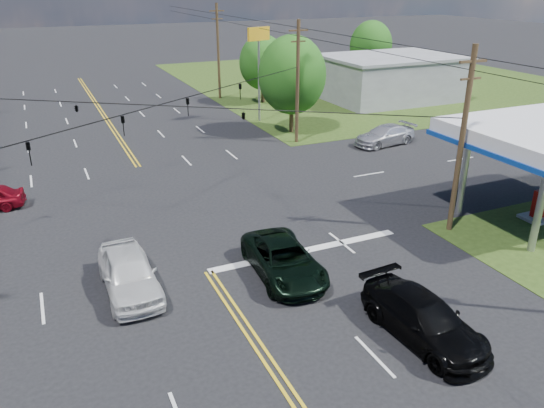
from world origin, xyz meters
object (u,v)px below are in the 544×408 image
pole_se (462,140)px  pole_ne (298,81)px  tree_far_r (371,45)px  suv_black (424,319)px  tree_right_b (263,62)px  pickup_dkgreen (284,260)px  pole_right_far (218,51)px  retail_ne (390,79)px  tree_right_a (292,75)px  pickup_white (129,273)px

pole_se → pole_ne: same height
tree_far_r → suv_black: (-28.26, -45.76, -3.74)m
tree_right_b → pickup_dkgreen: bearing=-111.9°
pole_se → pole_right_far: bearing=90.0°
retail_ne → tree_right_a: size_ratio=1.71×
tree_right_b → pickup_dkgreen: 36.39m
suv_black → pickup_white: 11.95m
tree_right_b → suv_black: tree_right_b is taller
retail_ne → tree_right_a: bearing=-153.4°
pole_se → tree_right_a: bearing=87.3°
tree_far_r → pole_right_far: bearing=-174.6°
suv_black → tree_right_b: bearing=71.1°
tree_right_a → pickup_white: size_ratio=1.56×
tree_far_r → pickup_dkgreen: size_ratio=1.37×
pole_ne → pole_right_far: (0.00, 19.00, 0.25)m
tree_right_a → suv_black: bearing=-106.6°
suv_black → pickup_white: size_ratio=1.05×
pole_right_far → suv_black: pole_right_far is taller
retail_ne → tree_right_a: tree_right_a is taller
pickup_white → pickup_dkgreen: bearing=-12.8°
retail_ne → tree_right_a: 18.09m
retail_ne → pole_ne: pole_ne is taller
tree_right_a → pickup_dkgreen: (-11.00, -21.62, -4.10)m
pickup_dkgreen → tree_right_b: bearing=72.2°
tree_right_a → suv_black: size_ratio=1.48×
pole_right_far → suv_black: (-7.26, -43.76, -4.37)m
pole_ne → tree_right_b: bearing=76.9°
tree_right_b → tree_far_r: size_ratio=0.93×
pole_right_far → tree_right_a: 16.03m
tree_far_r → tree_right_a: bearing=-138.0°
pickup_white → suv_black: bearing=-39.7°
tree_right_a → pole_ne: bearing=-108.4°
tree_right_b → pickup_dkgreen: tree_right_b is taller
pole_ne → suv_black: (-7.26, -24.76, -4.11)m
pole_se → tree_right_b: size_ratio=1.34×
retail_ne → pole_right_far: (-17.00, 8.00, 2.97)m
tree_right_a → pickup_white: tree_right_a is taller
pole_ne → pole_right_far: size_ratio=0.95×
pole_se → pickup_white: size_ratio=1.81×
retail_ne → pickup_dkgreen: (-27.00, -29.62, -1.43)m
retail_ne → suv_black: size_ratio=2.53×
tree_right_a → suv_black: tree_right_a is taller
pole_ne → tree_right_a: bearing=71.6°
retail_ne → pole_se: pole_se is taller
tree_right_b → tree_far_r: tree_far_r is taller
pole_ne → pickup_dkgreen: pole_ne is taller
pole_ne → pickup_white: 24.16m
tree_right_a → pickup_dkgreen: tree_right_a is taller
retail_ne → suv_black: retail_ne is taller
tree_right_b → tree_far_r: bearing=18.9°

